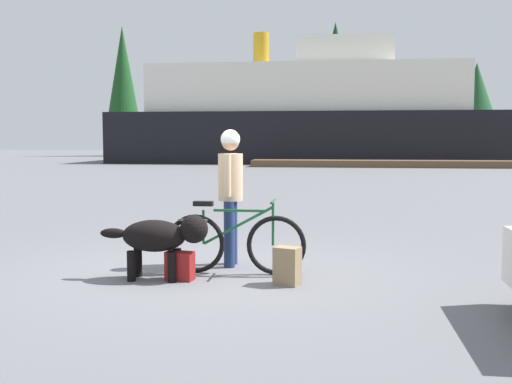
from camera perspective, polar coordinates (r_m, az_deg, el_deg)
The scene contains 11 objects.
ground_plane at distance 7.67m, azimuth -4.57°, elevation -7.51°, with size 160.00×160.00×0.00m, color slate.
bicycle at distance 7.53m, azimuth -2.01°, elevation -4.69°, with size 1.73×0.44×0.92m.
person_cyclist at distance 7.94m, azimuth -2.39°, elevation 0.80°, with size 0.32×0.53×1.78m.
dog at distance 7.29m, azimuth -8.84°, elevation -4.13°, with size 1.31×0.44×0.77m.
backpack at distance 7.01m, azimuth 2.93°, elevation -6.89°, with size 0.28×0.20×0.43m, color #8C7251.
handbag_pannier at distance 7.29m, azimuth -7.10°, elevation -6.84°, with size 0.32×0.18×0.34m, color maroon.
dock_pier at distance 36.60m, azimuth 13.83°, elevation 2.56°, with size 18.00×2.03×0.40m, color brown.
ferry_boat at distance 43.30m, azimuth 4.82°, elevation 7.01°, with size 26.39×8.59×9.01m.
pine_tree_far_left at distance 60.70m, azimuth -12.30°, elevation 10.38°, with size 3.31×3.31×12.33m.
pine_tree_center at distance 56.27m, azimuth 7.37°, elevation 11.13°, with size 4.04×4.04×12.01m.
pine_tree_far_right at distance 59.35m, azimuth 19.81°, elevation 8.36°, with size 4.13×4.13×8.46m.
Camera 1 is at (1.58, -7.32, 1.66)m, focal length 42.96 mm.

